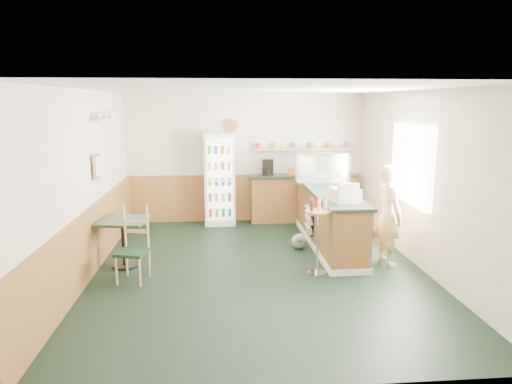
{
  "coord_description": "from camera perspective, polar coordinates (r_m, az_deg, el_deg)",
  "views": [
    {
      "loc": [
        -0.58,
        -6.63,
        2.52
      ],
      "look_at": [
        0.02,
        0.6,
        1.09
      ],
      "focal_mm": 32.0,
      "sensor_mm": 36.0,
      "label": 1
    }
  ],
  "objects": [
    {
      "name": "back_counter",
      "position": [
        9.8,
        5.75,
        -0.52
      ],
      "size": [
        2.24,
        0.42,
        1.69
      ],
      "color": "#955B30",
      "rests_on": "ground"
    },
    {
      "name": "room_envelope",
      "position": [
        7.44,
        -1.99,
        3.46
      ],
      "size": [
        5.04,
        6.02,
        2.72
      ],
      "color": "beige",
      "rests_on": "ground"
    },
    {
      "name": "drinks_fridge",
      "position": [
        9.5,
        -4.56,
        1.64
      ],
      "size": [
        0.63,
        0.53,
        1.91
      ],
      "color": "white",
      "rests_on": "ground"
    },
    {
      "name": "cafe_chair",
      "position": [
        6.79,
        -15.14,
        -5.99
      ],
      "size": [
        0.48,
        0.48,
        1.08
      ],
      "rotation": [
        0.0,
        0.0,
        -0.23
      ],
      "color": "black",
      "rests_on": "ground"
    },
    {
      "name": "dog_doorstop",
      "position": [
        8.02,
        5.36,
        -6.11
      ],
      "size": [
        0.25,
        0.33,
        0.3
      ],
      "rotation": [
        0.0,
        0.0,
        0.18
      ],
      "color": "gray",
      "rests_on": "ground"
    },
    {
      "name": "newspaper_rack",
      "position": [
        8.1,
        6.62,
        -3.54
      ],
      "size": [
        0.09,
        0.41,
        0.49
      ],
      "color": "black",
      "rests_on": "ground"
    },
    {
      "name": "display_case",
      "position": [
        8.63,
        8.23,
        2.82
      ],
      "size": [
        0.97,
        0.51,
        0.55
      ],
      "color": "silver",
      "rests_on": "service_counter"
    },
    {
      "name": "condiment_stand",
      "position": [
        6.77,
        7.71,
        -4.27
      ],
      "size": [
        0.36,
        0.36,
        1.13
      ],
      "rotation": [
        0.0,
        0.0,
        0.39
      ],
      "color": "silver",
      "rests_on": "ground"
    },
    {
      "name": "ground",
      "position": [
        7.12,
        0.23,
        -9.58
      ],
      "size": [
        6.0,
        6.0,
        0.0
      ],
      "primitive_type": "plane",
      "color": "black",
      "rests_on": "ground"
    },
    {
      "name": "service_counter",
      "position": [
        8.2,
        9.03,
        -3.51
      ],
      "size": [
        0.68,
        3.01,
        1.01
      ],
      "color": "#955B30",
      "rests_on": "ground"
    },
    {
      "name": "cafe_table",
      "position": [
        7.32,
        -16.22,
        -5.02
      ],
      "size": [
        0.77,
        0.77,
        0.76
      ],
      "rotation": [
        0.0,
        0.0,
        -0.12
      ],
      "color": "black",
      "rests_on": "ground"
    },
    {
      "name": "shopkeeper",
      "position": [
        7.4,
        16.24,
        -2.8
      ],
      "size": [
        0.47,
        0.59,
        1.58
      ],
      "primitive_type": "imported",
      "rotation": [
        0.0,
        0.0,
        1.75
      ],
      "color": "tan",
      "rests_on": "ground"
    },
    {
      "name": "cash_register",
      "position": [
        7.13,
        11.06,
        -0.38
      ],
      "size": [
        0.44,
        0.46,
        0.22
      ],
      "primitive_type": "cube",
      "rotation": [
        0.0,
        0.0,
        0.18
      ],
      "color": "beige",
      "rests_on": "service_counter"
    }
  ]
}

